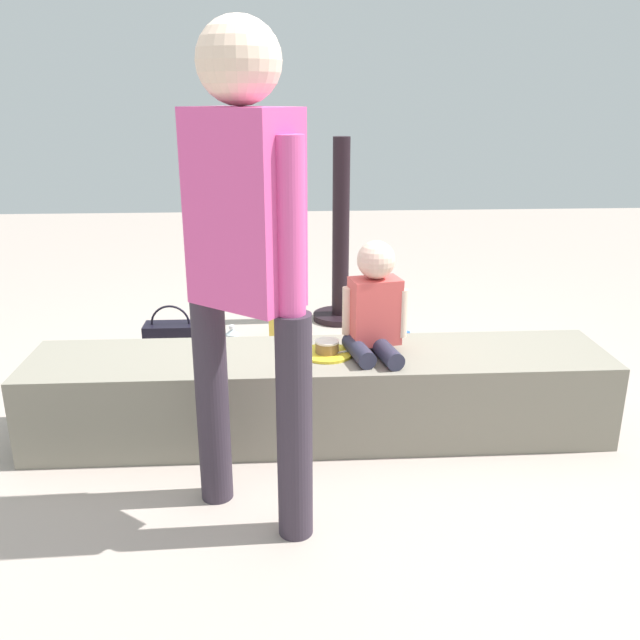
{
  "coord_description": "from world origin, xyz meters",
  "views": [
    {
      "loc": [
        -0.16,
        -2.65,
        1.43
      ],
      "look_at": [
        -0.02,
        -0.28,
        0.62
      ],
      "focal_mm": 37.36,
      "sensor_mm": 36.0,
      "label": 1
    }
  ],
  "objects_px": {
    "water_bottle_far_side": "(406,353)",
    "cake_plate": "(327,350)",
    "gift_bag": "(284,321)",
    "water_bottle_near_gift": "(233,345)",
    "cake_box_white": "(257,386)",
    "handbag_black_leather": "(172,341)",
    "adult_standing": "(245,242)",
    "child_seated": "(375,305)"
  },
  "relations": [
    {
      "from": "water_bottle_far_side",
      "to": "cake_plate",
      "type": "bearing_deg",
      "value": -125.06
    },
    {
      "from": "gift_bag",
      "to": "water_bottle_near_gift",
      "type": "height_order",
      "value": "gift_bag"
    },
    {
      "from": "cake_box_white",
      "to": "water_bottle_far_side",
      "type": "bearing_deg",
      "value": 19.15
    },
    {
      "from": "water_bottle_far_side",
      "to": "water_bottle_near_gift",
      "type": "bearing_deg",
      "value": 169.19
    },
    {
      "from": "cake_plate",
      "to": "handbag_black_leather",
      "type": "bearing_deg",
      "value": 131.69
    },
    {
      "from": "cake_plate",
      "to": "gift_bag",
      "type": "height_order",
      "value": "cake_plate"
    },
    {
      "from": "adult_standing",
      "to": "handbag_black_leather",
      "type": "bearing_deg",
      "value": 108.95
    },
    {
      "from": "gift_bag",
      "to": "handbag_black_leather",
      "type": "distance_m",
      "value": 0.69
    },
    {
      "from": "adult_standing",
      "to": "gift_bag",
      "type": "distance_m",
      "value": 1.96
    },
    {
      "from": "adult_standing",
      "to": "water_bottle_far_side",
      "type": "bearing_deg",
      "value": 58.44
    },
    {
      "from": "water_bottle_near_gift",
      "to": "child_seated",
      "type": "bearing_deg",
      "value": -51.32
    },
    {
      "from": "cake_box_white",
      "to": "handbag_black_leather",
      "type": "bearing_deg",
      "value": 134.2
    },
    {
      "from": "child_seated",
      "to": "water_bottle_far_side",
      "type": "xyz_separation_m",
      "value": [
        0.28,
        0.66,
        -0.48
      ]
    },
    {
      "from": "adult_standing",
      "to": "gift_bag",
      "type": "bearing_deg",
      "value": 86.0
    },
    {
      "from": "cake_plate",
      "to": "handbag_black_leather",
      "type": "relative_size",
      "value": 0.69
    },
    {
      "from": "gift_bag",
      "to": "water_bottle_far_side",
      "type": "distance_m",
      "value": 0.82
    },
    {
      "from": "water_bottle_near_gift",
      "to": "cake_box_white",
      "type": "xyz_separation_m",
      "value": [
        0.15,
        -0.46,
        -0.05
      ]
    },
    {
      "from": "gift_bag",
      "to": "cake_plate",
      "type": "bearing_deg",
      "value": -81.44
    },
    {
      "from": "child_seated",
      "to": "gift_bag",
      "type": "xyz_separation_m",
      "value": [
        -0.38,
        1.15,
        -0.45
      ]
    },
    {
      "from": "gift_bag",
      "to": "handbag_black_leather",
      "type": "xyz_separation_m",
      "value": [
        -0.64,
        -0.26,
        -0.02
      ]
    },
    {
      "from": "gift_bag",
      "to": "water_bottle_near_gift",
      "type": "relative_size",
      "value": 1.39
    },
    {
      "from": "water_bottle_far_side",
      "to": "handbag_black_leather",
      "type": "relative_size",
      "value": 0.69
    },
    {
      "from": "child_seated",
      "to": "adult_standing",
      "type": "relative_size",
      "value": 0.29
    },
    {
      "from": "cake_plate",
      "to": "water_bottle_near_gift",
      "type": "distance_m",
      "value": 1.03
    },
    {
      "from": "child_seated",
      "to": "adult_standing",
      "type": "bearing_deg",
      "value": -129.57
    },
    {
      "from": "water_bottle_near_gift",
      "to": "water_bottle_far_side",
      "type": "relative_size",
      "value": 0.97
    },
    {
      "from": "water_bottle_far_side",
      "to": "cake_box_white",
      "type": "relative_size",
      "value": 0.71
    },
    {
      "from": "adult_standing",
      "to": "handbag_black_leather",
      "type": "distance_m",
      "value": 1.81
    },
    {
      "from": "adult_standing",
      "to": "handbag_black_leather",
      "type": "relative_size",
      "value": 5.06
    },
    {
      "from": "child_seated",
      "to": "water_bottle_near_gift",
      "type": "height_order",
      "value": "child_seated"
    },
    {
      "from": "child_seated",
      "to": "cake_plate",
      "type": "relative_size",
      "value": 2.16
    },
    {
      "from": "cake_plate",
      "to": "water_bottle_far_side",
      "type": "xyz_separation_m",
      "value": [
        0.48,
        0.68,
        -0.29
      ]
    },
    {
      "from": "gift_bag",
      "to": "water_bottle_far_side",
      "type": "relative_size",
      "value": 1.34
    },
    {
      "from": "adult_standing",
      "to": "water_bottle_far_side",
      "type": "xyz_separation_m",
      "value": [
        0.78,
        1.27,
        -0.89
      ]
    },
    {
      "from": "water_bottle_near_gift",
      "to": "handbag_black_leather",
      "type": "height_order",
      "value": "handbag_black_leather"
    },
    {
      "from": "cake_box_white",
      "to": "handbag_black_leather",
      "type": "xyz_separation_m",
      "value": [
        -0.5,
        0.51,
        0.06
      ]
    },
    {
      "from": "child_seated",
      "to": "gift_bag",
      "type": "distance_m",
      "value": 1.29
    },
    {
      "from": "child_seated",
      "to": "cake_plate",
      "type": "xyz_separation_m",
      "value": [
        -0.2,
        -0.02,
        -0.19
      ]
    },
    {
      "from": "cake_box_white",
      "to": "child_seated",
      "type": "bearing_deg",
      "value": -36.22
    },
    {
      "from": "child_seated",
      "to": "cake_plate",
      "type": "height_order",
      "value": "child_seated"
    },
    {
      "from": "child_seated",
      "to": "cake_box_white",
      "type": "distance_m",
      "value": 0.84
    },
    {
      "from": "adult_standing",
      "to": "water_bottle_near_gift",
      "type": "xyz_separation_m",
      "value": [
        -0.17,
        1.45,
        -0.89
      ]
    }
  ]
}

